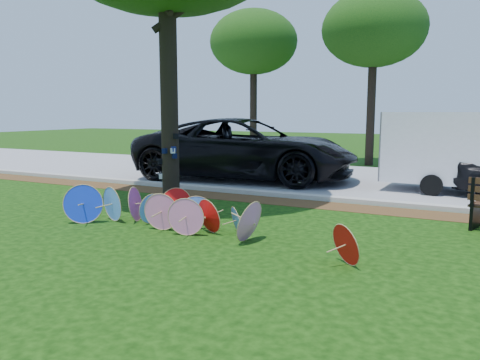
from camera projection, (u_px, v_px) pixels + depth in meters
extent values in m
plane|color=black|center=(166.00, 242.00, 8.39)|extent=(90.00, 90.00, 0.00)
cube|color=#472D16|center=(265.00, 200.00, 12.38)|extent=(90.00, 1.00, 0.01)
cube|color=#B7B5AD|center=(275.00, 194.00, 12.99)|extent=(90.00, 0.30, 0.12)
cube|color=gray|center=(319.00, 177.00, 16.68)|extent=(90.00, 8.00, 0.01)
cylinder|color=black|center=(169.00, 89.00, 11.70)|extent=(0.44, 0.44, 5.79)
cone|color=#5595F4|center=(114.00, 204.00, 9.98)|extent=(0.77, 0.41, 0.76)
cone|color=pink|center=(187.00, 216.00, 8.82)|extent=(0.73, 0.28, 0.73)
cone|color=#5595F4|center=(150.00, 208.00, 9.77)|extent=(0.29, 0.66, 0.65)
cone|color=red|center=(177.00, 204.00, 10.15)|extent=(0.60, 0.65, 0.70)
cone|color=#5595F4|center=(238.00, 220.00, 8.91)|extent=(0.53, 0.53, 0.56)
cone|color=pink|center=(252.00, 221.00, 8.33)|extent=(0.40, 0.81, 0.78)
cone|color=red|center=(348.00, 244.00, 7.07)|extent=(0.67, 0.64, 0.68)
cone|color=#E74B98|center=(133.00, 204.00, 9.98)|extent=(0.44, 0.78, 0.76)
cone|color=red|center=(207.00, 216.00, 8.93)|extent=(0.73, 0.50, 0.69)
cone|color=#1437E7|center=(84.00, 203.00, 9.81)|extent=(0.83, 0.65, 0.84)
cone|color=pink|center=(162.00, 211.00, 9.22)|extent=(0.76, 0.25, 0.75)
cone|color=#5595F4|center=(196.00, 212.00, 9.22)|extent=(0.71, 0.63, 0.71)
imported|color=black|center=(246.00, 149.00, 16.13)|extent=(7.94, 4.37, 2.10)
cube|color=white|center=(438.00, 147.00, 13.63)|extent=(2.97, 1.98, 2.62)
cylinder|color=black|center=(253.00, 108.00, 23.92)|extent=(0.36, 0.36, 5.00)
ellipsoid|color=#0D3A0D|center=(254.00, 42.00, 23.45)|extent=(4.40, 4.40, 3.20)
cylinder|color=black|center=(371.00, 108.00, 20.21)|extent=(0.36, 0.36, 5.00)
ellipsoid|color=#0D3A0D|center=(374.00, 29.00, 19.73)|extent=(4.40, 4.40, 3.20)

